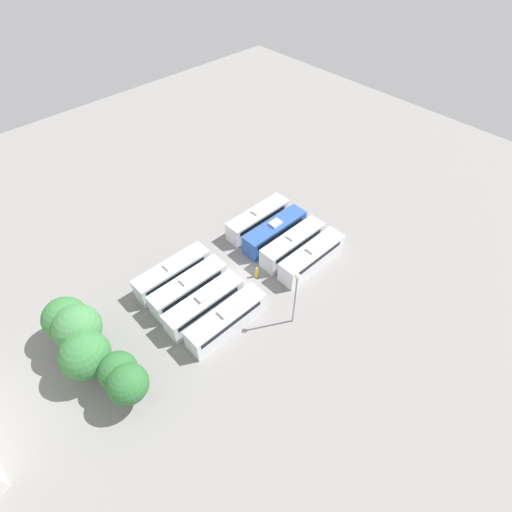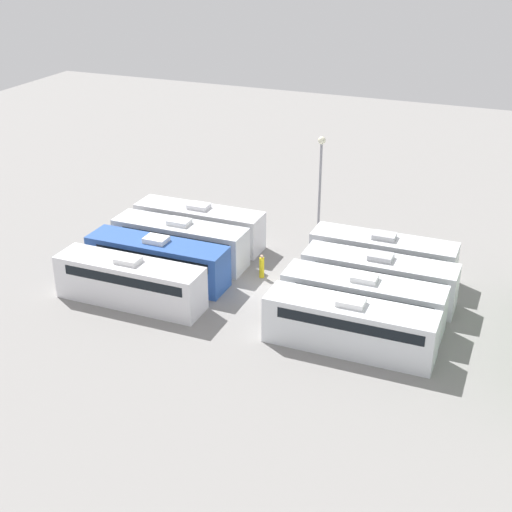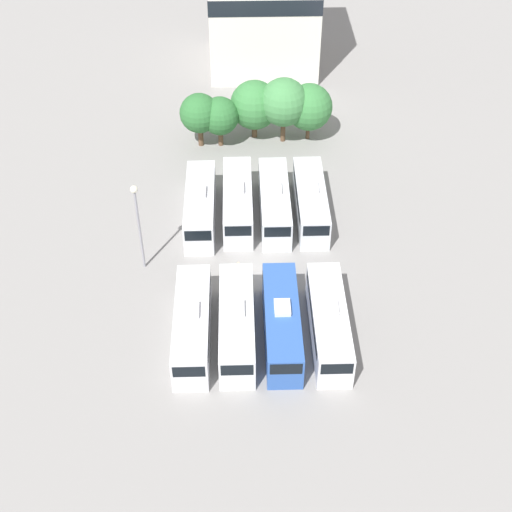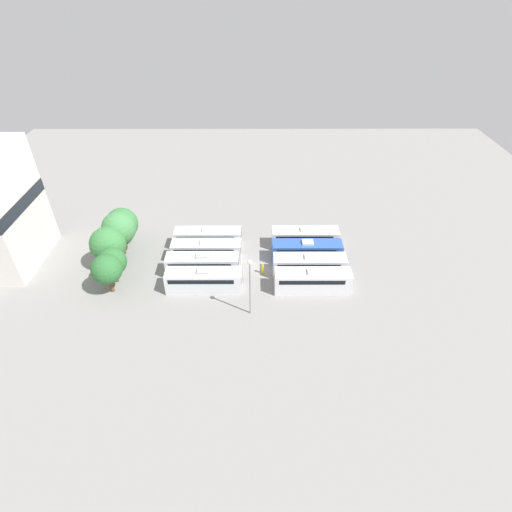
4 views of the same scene
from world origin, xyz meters
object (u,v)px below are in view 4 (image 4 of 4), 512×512
object	(u,v)px
bus_2	(307,251)
tree_4	(122,224)
bus_1	(309,265)
worker_person	(262,269)
tree_0	(107,269)
tree_3	(119,228)
bus_0	(312,280)
bus_6	(206,250)
bus_7	(208,238)
light_pole	(250,279)
bus_4	(204,280)
bus_5	(202,264)
tree_2	(108,244)
tree_1	(112,262)
bus_3	(305,237)

from	to	relation	value
bus_2	tree_4	xyz separation A→B (m)	(4.28, 27.95, 2.07)
bus_1	worker_person	size ratio (longest dim) A/B	5.74
tree_0	tree_3	bearing A→B (deg)	4.04
tree_3	bus_0	bearing A→B (deg)	-106.88
bus_6	tree_0	distance (m)	14.21
worker_person	bus_7	bearing A→B (deg)	51.28
light_pole	bus_7	bearing A→B (deg)	24.43
bus_4	worker_person	distance (m)	8.66
bus_5	tree_2	distance (m)	13.71
tree_0	tree_1	size ratio (longest dim) A/B	1.07
tree_1	tree_3	xyz separation A→B (m)	(6.52, 0.64, 1.11)
bus_4	bus_7	size ratio (longest dim) A/B	1.00
worker_person	bus_2	bearing A→B (deg)	-64.01
bus_3	bus_5	size ratio (longest dim) A/B	1.00
bus_7	bus_5	bearing A→B (deg)	178.59
tree_2	tree_4	xyz separation A→B (m)	(5.60, -0.50, -0.05)
bus_2	tree_0	size ratio (longest dim) A/B	1.76
light_pole	bus_4	bearing A→B (deg)	53.75
tree_2	tree_3	world-z (taller)	tree_3
bus_2	tree_1	distance (m)	27.42
bus_4	tree_4	xyz separation A→B (m)	(10.87, 13.44, 2.07)
bus_2	bus_7	bearing A→B (deg)	76.96
bus_0	tree_3	world-z (taller)	tree_3
bus_5	tree_3	world-z (taller)	tree_3
bus_0	bus_4	distance (m)	14.57
tree_0	tree_3	xyz separation A→B (m)	(8.58, 0.61, 0.78)
bus_1	bus_7	xyz separation A→B (m)	(6.85, 14.88, 0.00)
bus_7	tree_4	size ratio (longest dim) A/B	1.67
bus_0	bus_1	distance (m)	3.34
bus_0	tree_1	world-z (taller)	tree_1
bus_5	bus_0	bearing A→B (deg)	-103.20
worker_person	tree_0	world-z (taller)	tree_0
light_pole	tree_3	size ratio (longest dim) A/B	1.20
bus_0	tree_0	world-z (taller)	tree_0
bus_2	tree_2	size ratio (longest dim) A/B	1.62
bus_4	bus_7	xyz separation A→B (m)	(10.04, 0.37, 0.00)
tree_3	tree_4	world-z (taller)	tree_3
bus_7	bus_2	bearing A→B (deg)	-103.04
light_pole	tree_3	bearing A→B (deg)	56.42
bus_0	bus_7	xyz separation A→B (m)	(10.19, 14.94, 0.00)
bus_5	tree_1	xyz separation A→B (m)	(-1.68, 11.87, 1.78)
bus_7	tree_1	distance (m)	14.74
bus_2	light_pole	size ratio (longest dim) A/B	1.21
bus_4	bus_5	distance (m)	3.43
bus_2	tree_0	world-z (taller)	tree_0
bus_2	bus_5	world-z (taller)	same
bus_7	tree_3	xyz separation A→B (m)	(-1.81, 12.68, 2.89)
bus_1	tree_2	size ratio (longest dim) A/B	1.62
bus_0	bus_1	size ratio (longest dim) A/B	1.00
bus_7	tree_4	xyz separation A→B (m)	(0.84, 13.07, 2.07)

